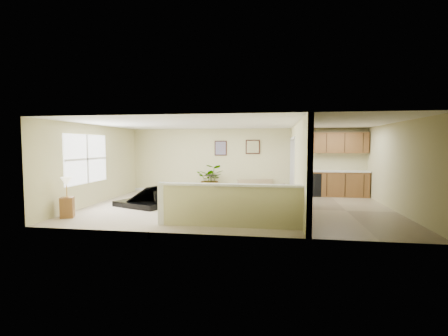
# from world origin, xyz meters

# --- Properties ---
(floor) EXTENTS (9.00, 9.00, 0.00)m
(floor) POSITION_xyz_m (0.00, 0.00, 0.00)
(floor) COLOR #BFB095
(floor) RESTS_ON ground
(back_wall) EXTENTS (9.00, 0.04, 2.50)m
(back_wall) POSITION_xyz_m (0.00, 3.00, 1.25)
(back_wall) COLOR #C8C289
(back_wall) RESTS_ON floor
(front_wall) EXTENTS (9.00, 0.04, 2.50)m
(front_wall) POSITION_xyz_m (0.00, -3.00, 1.25)
(front_wall) COLOR #C8C289
(front_wall) RESTS_ON floor
(left_wall) EXTENTS (0.04, 6.00, 2.50)m
(left_wall) POSITION_xyz_m (-4.50, 0.00, 1.25)
(left_wall) COLOR #C8C289
(left_wall) RESTS_ON floor
(right_wall) EXTENTS (0.04, 6.00, 2.50)m
(right_wall) POSITION_xyz_m (4.50, 0.00, 1.25)
(right_wall) COLOR #C8C289
(right_wall) RESTS_ON floor
(ceiling) EXTENTS (9.00, 6.00, 0.04)m
(ceiling) POSITION_xyz_m (0.00, 0.00, 2.50)
(ceiling) COLOR white
(ceiling) RESTS_ON back_wall
(kitchen_vinyl) EXTENTS (2.70, 6.00, 0.01)m
(kitchen_vinyl) POSITION_xyz_m (3.15, 0.00, 0.00)
(kitchen_vinyl) COLOR gray
(kitchen_vinyl) RESTS_ON floor
(interior_partition) EXTENTS (0.18, 5.99, 2.50)m
(interior_partition) POSITION_xyz_m (1.80, 0.25, 1.22)
(interior_partition) COLOR #C8C289
(interior_partition) RESTS_ON floor
(pony_half_wall) EXTENTS (3.42, 0.22, 1.00)m
(pony_half_wall) POSITION_xyz_m (0.08, -2.30, 0.52)
(pony_half_wall) COLOR #C8C289
(pony_half_wall) RESTS_ON floor
(left_window) EXTENTS (0.05, 2.15, 1.45)m
(left_window) POSITION_xyz_m (-4.49, -0.50, 1.45)
(left_window) COLOR white
(left_window) RESTS_ON left_wall
(wall_art_left) EXTENTS (0.48, 0.04, 0.58)m
(wall_art_left) POSITION_xyz_m (-0.95, 2.97, 1.75)
(wall_art_left) COLOR #341B13
(wall_art_left) RESTS_ON back_wall
(wall_mirror) EXTENTS (0.55, 0.04, 0.55)m
(wall_mirror) POSITION_xyz_m (0.30, 2.97, 1.80)
(wall_mirror) COLOR #341B13
(wall_mirror) RESTS_ON back_wall
(kitchen_cabinets) EXTENTS (2.36, 0.65, 2.33)m
(kitchen_cabinets) POSITION_xyz_m (3.19, 2.73, 0.87)
(kitchen_cabinets) COLOR brown
(kitchen_cabinets) RESTS_ON floor
(piano) EXTENTS (2.22, 2.18, 1.48)m
(piano) POSITION_xyz_m (-2.82, 0.09, 0.62)
(piano) COLOR black
(piano) RESTS_ON floor
(piano_bench) EXTENTS (0.52, 0.83, 0.52)m
(piano_bench) POSITION_xyz_m (-1.52, -0.10, 0.26)
(piano_bench) COLOR black
(piano_bench) RESTS_ON floor
(loveseat) EXTENTS (1.61, 1.22, 0.76)m
(loveseat) POSITION_xyz_m (0.52, 2.46, 0.29)
(loveseat) COLOR tan
(loveseat) RESTS_ON floor
(accent_table) EXTENTS (0.50, 0.50, 0.73)m
(accent_table) POSITION_xyz_m (-1.27, 2.61, 0.47)
(accent_table) COLOR black
(accent_table) RESTS_ON floor
(palm_plant) EXTENTS (1.04, 0.90, 1.14)m
(palm_plant) POSITION_xyz_m (-1.27, 2.61, 0.56)
(palm_plant) COLOR black
(palm_plant) RESTS_ON floor
(small_plant) EXTENTS (0.29, 0.29, 0.48)m
(small_plant) POSITION_xyz_m (1.45, 2.26, 0.20)
(small_plant) COLOR black
(small_plant) RESTS_ON floor
(lamp_stand) EXTENTS (0.40, 0.40, 1.05)m
(lamp_stand) POSITION_xyz_m (-4.15, -1.97, 0.44)
(lamp_stand) COLOR brown
(lamp_stand) RESTS_ON floor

